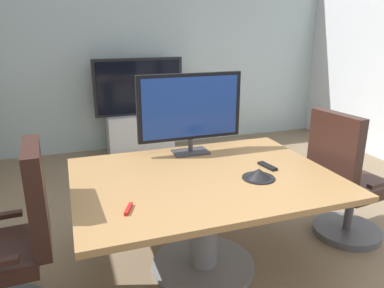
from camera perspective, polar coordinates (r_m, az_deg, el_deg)
name	(u,v)px	position (r m, az deg, el deg)	size (l,w,h in m)	color
ground_plane	(232,278)	(2.79, 6.30, -19.97)	(7.56, 7.56, 0.00)	#7A664C
wall_back_glass_partition	(135,54)	(5.36, -8.79, 13.58)	(5.97, 0.10, 2.66)	#9EB2B7
conference_table	(204,199)	(2.60, 1.84, -8.58)	(1.75, 1.31, 0.73)	olive
office_chair_left	(12,254)	(2.43, -26.17, -15.08)	(0.61, 0.58, 1.09)	#4C4C51
office_chair_right	(345,187)	(3.25, 22.62, -6.24)	(0.62, 0.60, 1.09)	#4C4C51
tv_monitor	(190,109)	(2.87, -0.29, 5.45)	(0.84, 0.18, 0.64)	#333338
wall_display_unit	(140,122)	(5.14, -8.07, 3.42)	(1.20, 0.36, 1.31)	#B7BABC
conference_phone	(259,174)	(2.50, 10.31, -4.62)	(0.22, 0.22, 0.07)	black
remote_control	(267,166)	(2.72, 11.63, -3.37)	(0.05, 0.17, 0.02)	black
whiteboard_marker	(128,209)	(2.09, -9.84, -9.90)	(0.13, 0.02, 0.02)	red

